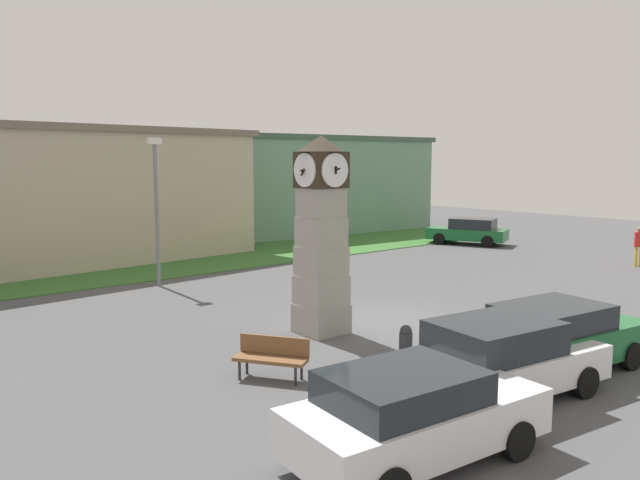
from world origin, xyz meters
The scene contains 14 objects.
ground_plane centered at (0.00, 0.00, 0.00)m, with size 73.46×73.46×0.00m, color #4C4C4F.
clock_tower centered at (-2.49, 0.24, 2.62)m, with size 1.40×1.50×5.37m.
bollard_near_tower centered at (-1.41, -3.85, 0.57)m, with size 0.30×0.30×1.13m.
bollard_mid_row centered at (-2.57, -2.96, 0.45)m, with size 0.31×0.31×0.89m.
car_navy_sedan centered at (-6.08, -6.34, 0.78)m, with size 4.42×2.32×1.51m.
car_near_tower centered at (-2.72, -5.65, 0.80)m, with size 4.46×2.48×1.59m.
car_by_building centered at (-0.34, -5.52, 0.79)m, with size 4.54×2.40×1.54m.
car_far_lot centered at (15.37, 8.78, 0.75)m, with size 3.34×4.65×1.47m.
bench centered at (-5.63, -1.86, 0.52)m, with size 1.33×1.63×0.90m.
pedestrian_crossing_lot centered at (15.20, -0.56, 1.02)m, with size 0.42×0.47×1.77m.
street_lamp_far_side centered at (-3.14, 9.01, 3.24)m, with size 0.50×0.24×5.52m.
warehouse_blue_far centered at (-5.40, 18.87, 3.10)m, with size 20.53×13.16×6.19m.
storefront_low_left centered at (12.24, 19.59, 3.11)m, with size 17.43×7.90×6.20m.
grass_verge_far centered at (-2.27, 13.47, 0.02)m, with size 44.07×6.92×0.04m, color #386B2D.
Camera 1 is at (-13.17, -12.59, 4.74)m, focal length 35.00 mm.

